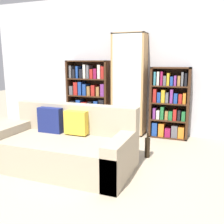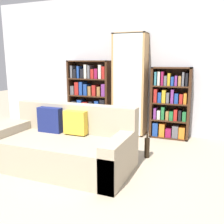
{
  "view_description": "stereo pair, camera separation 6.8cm",
  "coord_description": "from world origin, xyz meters",
  "px_view_note": "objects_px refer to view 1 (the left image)",
  "views": [
    {
      "loc": [
        1.36,
        -2.1,
        1.43
      ],
      "look_at": [
        -0.02,
        1.59,
        0.62
      ],
      "focal_mm": 40.0,
      "sensor_mm": 36.0,
      "label": 1
    },
    {
      "loc": [
        1.42,
        -2.08,
        1.43
      ],
      "look_at": [
        -0.02,
        1.59,
        0.62
      ],
      "focal_mm": 40.0,
      "sensor_mm": 36.0,
      "label": 2
    }
  ],
  "objects_px": {
    "wine_bottle": "(147,147)",
    "couch": "(65,146)",
    "display_cabinet": "(129,86)",
    "bookshelf_right": "(169,105)",
    "bookshelf_left": "(89,97)"
  },
  "relations": [
    {
      "from": "wine_bottle",
      "to": "couch",
      "type": "bearing_deg",
      "value": -143.95
    },
    {
      "from": "display_cabinet",
      "to": "bookshelf_right",
      "type": "xyz_separation_m",
      "value": [
        0.78,
        0.02,
        -0.34
      ]
    },
    {
      "from": "couch",
      "to": "bookshelf_right",
      "type": "relative_size",
      "value": 1.41
    },
    {
      "from": "couch",
      "to": "bookshelf_left",
      "type": "xyz_separation_m",
      "value": [
        -0.53,
        1.87,
        0.41
      ]
    },
    {
      "from": "couch",
      "to": "bookshelf_right",
      "type": "distance_m",
      "value": 2.21
    },
    {
      "from": "couch",
      "to": "display_cabinet",
      "type": "xyz_separation_m",
      "value": [
        0.35,
        1.86,
        0.67
      ]
    },
    {
      "from": "display_cabinet",
      "to": "wine_bottle",
      "type": "height_order",
      "value": "display_cabinet"
    },
    {
      "from": "bookshelf_left",
      "to": "wine_bottle",
      "type": "distance_m",
      "value": 1.98
    },
    {
      "from": "bookshelf_right",
      "to": "bookshelf_left",
      "type": "bearing_deg",
      "value": 179.99
    },
    {
      "from": "bookshelf_left",
      "to": "bookshelf_right",
      "type": "distance_m",
      "value": 1.66
    },
    {
      "from": "bookshelf_left",
      "to": "couch",
      "type": "bearing_deg",
      "value": -74.24
    },
    {
      "from": "bookshelf_left",
      "to": "display_cabinet",
      "type": "height_order",
      "value": "display_cabinet"
    },
    {
      "from": "bookshelf_left",
      "to": "wine_bottle",
      "type": "xyz_separation_m",
      "value": [
        1.51,
        -1.16,
        -0.53
      ]
    },
    {
      "from": "bookshelf_right",
      "to": "wine_bottle",
      "type": "height_order",
      "value": "bookshelf_right"
    },
    {
      "from": "couch",
      "to": "bookshelf_right",
      "type": "bearing_deg",
      "value": 58.92
    }
  ]
}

